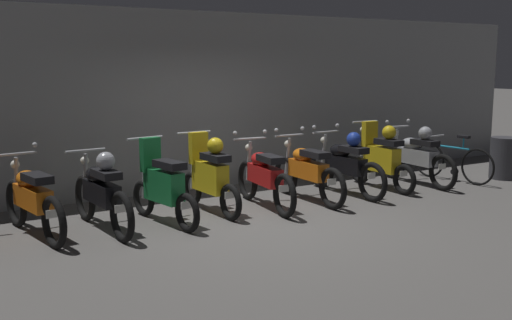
% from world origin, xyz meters
% --- Properties ---
extents(ground_plane, '(80.00, 80.00, 0.00)m').
position_xyz_m(ground_plane, '(0.00, 0.00, 0.00)').
color(ground_plane, '#565451').
extents(back_wall, '(16.00, 0.30, 3.09)m').
position_xyz_m(back_wall, '(0.00, 2.68, 1.54)').
color(back_wall, gray).
rests_on(back_wall, ground).
extents(motorbike_slot_1, '(0.58, 1.94, 1.15)m').
position_xyz_m(motorbike_slot_1, '(-2.94, 0.94, 0.49)').
color(motorbike_slot_1, black).
rests_on(motorbike_slot_1, ground).
extents(motorbike_slot_2, '(0.56, 1.95, 1.08)m').
position_xyz_m(motorbike_slot_2, '(-2.10, 0.76, 0.53)').
color(motorbike_slot_2, black).
rests_on(motorbike_slot_2, ground).
extents(motorbike_slot_3, '(0.56, 1.67, 1.18)m').
position_xyz_m(motorbike_slot_3, '(-1.26, 0.69, 0.52)').
color(motorbike_slot_3, black).
rests_on(motorbike_slot_3, ground).
extents(motorbike_slot_4, '(0.56, 1.68, 1.18)m').
position_xyz_m(motorbike_slot_4, '(-0.42, 0.93, 0.57)').
color(motorbike_slot_4, black).
rests_on(motorbike_slot_4, ground).
extents(motorbike_slot_5, '(0.59, 1.95, 1.15)m').
position_xyz_m(motorbike_slot_5, '(0.42, 0.74, 0.49)').
color(motorbike_slot_5, black).
rests_on(motorbike_slot_5, ground).
extents(motorbike_slot_6, '(0.59, 1.95, 1.15)m').
position_xyz_m(motorbike_slot_6, '(1.26, 0.78, 0.49)').
color(motorbike_slot_6, black).
rests_on(motorbike_slot_6, ground).
extents(motorbike_slot_7, '(0.59, 1.95, 1.15)m').
position_xyz_m(motorbike_slot_7, '(2.10, 0.84, 0.53)').
color(motorbike_slot_7, black).
rests_on(motorbike_slot_7, ground).
extents(motorbike_slot_8, '(0.56, 1.68, 1.18)m').
position_xyz_m(motorbike_slot_8, '(2.93, 0.88, 0.57)').
color(motorbike_slot_8, black).
rests_on(motorbike_slot_8, ground).
extents(motorbike_slot_9, '(0.59, 1.95, 1.15)m').
position_xyz_m(motorbike_slot_9, '(3.77, 0.85, 0.53)').
color(motorbike_slot_9, black).
rests_on(motorbike_slot_9, ground).
extents(bicycle, '(0.50, 1.72, 0.89)m').
position_xyz_m(bicycle, '(4.59, 0.71, 0.36)').
color(bicycle, black).
rests_on(bicycle, ground).
extents(trash_bin, '(0.53, 0.53, 0.80)m').
position_xyz_m(trash_bin, '(5.62, 0.37, 0.40)').
color(trash_bin, '#38383D').
rests_on(trash_bin, ground).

